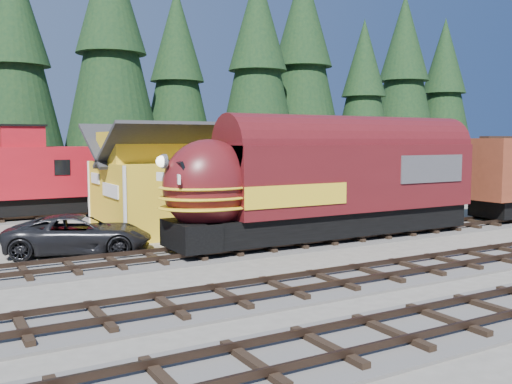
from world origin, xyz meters
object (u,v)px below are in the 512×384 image
caboose (5,177)px  pickup_truck_a (79,234)px  depot (221,169)px  locomotive (322,187)px

caboose → pickup_truck_a: (1.36, -11.21, -1.66)m
depot → locomotive: 6.72m
depot → locomotive: depot is taller
caboose → depot: bearing=-38.5°
pickup_truck_a → locomotive: bearing=-86.2°
caboose → pickup_truck_a: 11.42m
depot → pickup_truck_a: depot is taller
depot → pickup_truck_a: 9.15m
pickup_truck_a → depot: bearing=-45.5°
pickup_truck_a → caboose: bearing=26.7°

